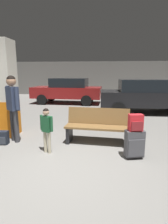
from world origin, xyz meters
The scene contains 11 objects.
ground_plane centered at (0.00, 4.00, -0.05)m, with size 18.00×18.00×0.10m, color gray.
garage_back_wall centered at (0.00, 12.86, 1.40)m, with size 18.00×0.12×2.80m, color slate.
structural_pillar centered at (-2.02, 1.94, 1.32)m, with size 0.57×0.57×2.65m.
bench centered at (0.60, 1.52, 0.44)m, with size 1.64×0.68×0.89m.
suitcase centered at (1.39, 0.70, 0.32)m, with size 0.41×0.30×0.60m.
backpack_bright centered at (1.39, 0.70, 0.77)m, with size 0.30×0.23×0.34m.
child centered at (-0.50, 0.81, 0.63)m, with size 0.32×0.25×1.02m.
adult centered at (-1.55, 1.44, 1.06)m, with size 0.48×0.41×1.71m.
backpack_dark_floor centered at (-1.78, 1.20, 0.17)m, with size 0.29×0.21×0.34m.
parked_car_near centered at (2.68, 5.51, 0.81)m, with size 4.11×1.81×1.51m.
parked_car_far centered at (-1.34, 7.98, 0.81)m, with size 4.20×2.01×1.51m.
Camera 1 is at (0.68, -2.96, 1.73)m, focal length 29.31 mm.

